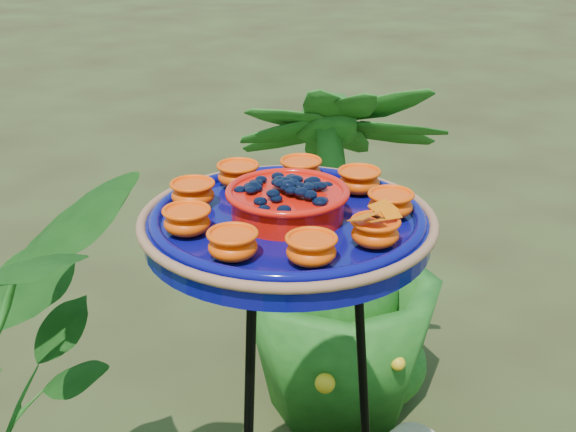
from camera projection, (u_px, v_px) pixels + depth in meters
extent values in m
torus|color=black|center=(288.00, 248.00, 1.19)|extent=(0.28, 0.28, 0.01)
cylinder|color=black|center=(249.00, 423.00, 1.46)|extent=(0.03, 0.08, 0.82)
cylinder|color=#080960|center=(288.00, 229.00, 1.18)|extent=(0.50, 0.50, 0.04)
torus|color=#966343|center=(288.00, 219.00, 1.17)|extent=(0.44, 0.44, 0.01)
torus|color=#080960|center=(288.00, 217.00, 1.17)|extent=(0.40, 0.40, 0.02)
cylinder|color=red|center=(288.00, 205.00, 1.16)|extent=(0.20, 0.20, 0.04)
torus|color=red|center=(288.00, 192.00, 1.15)|extent=(0.18, 0.18, 0.01)
ellipsoid|color=black|center=(288.00, 188.00, 1.15)|extent=(0.15, 0.15, 0.03)
ellipsoid|color=#FF3902|center=(359.00, 183.00, 1.25)|extent=(0.07, 0.07, 0.03)
cylinder|color=#FF4D05|center=(359.00, 173.00, 1.25)|extent=(0.06, 0.06, 0.01)
ellipsoid|color=#FF3902|center=(301.00, 172.00, 1.30)|extent=(0.07, 0.07, 0.03)
cylinder|color=#FF4D05|center=(301.00, 163.00, 1.29)|extent=(0.06, 0.06, 0.01)
ellipsoid|color=#FF3902|center=(238.00, 177.00, 1.28)|extent=(0.07, 0.07, 0.03)
cylinder|color=#FF4D05|center=(238.00, 167.00, 1.27)|extent=(0.06, 0.06, 0.01)
ellipsoid|color=#FF3902|center=(193.00, 195.00, 1.21)|extent=(0.07, 0.07, 0.03)
cylinder|color=#FF4D05|center=(192.00, 185.00, 1.20)|extent=(0.06, 0.06, 0.01)
ellipsoid|color=#FF3902|center=(187.00, 223.00, 1.11)|extent=(0.07, 0.07, 0.03)
cylinder|color=#FF4D05|center=(187.00, 212.00, 1.11)|extent=(0.06, 0.06, 0.01)
ellipsoid|color=#FF3902|center=(233.00, 247.00, 1.04)|extent=(0.07, 0.07, 0.03)
cylinder|color=#FF4D05|center=(232.00, 236.00, 1.03)|extent=(0.06, 0.06, 0.01)
ellipsoid|color=#FF3902|center=(311.00, 252.00, 1.03)|extent=(0.07, 0.07, 0.03)
cylinder|color=#FF4D05|center=(311.00, 240.00, 1.02)|extent=(0.06, 0.06, 0.01)
ellipsoid|color=#FF3902|center=(375.00, 234.00, 1.08)|extent=(0.07, 0.07, 0.03)
cylinder|color=#FF4D05|center=(376.00, 223.00, 1.07)|extent=(0.06, 0.06, 0.01)
ellipsoid|color=#FF3902|center=(390.00, 206.00, 1.17)|extent=(0.07, 0.07, 0.03)
cylinder|color=#FF4D05|center=(391.00, 196.00, 1.16)|extent=(0.06, 0.06, 0.01)
cylinder|color=black|center=(376.00, 217.00, 1.07)|extent=(0.01, 0.03, 0.00)
cube|color=orange|center=(364.00, 217.00, 1.05)|extent=(0.04, 0.03, 0.01)
cube|color=orange|center=(384.00, 208.00, 1.08)|extent=(0.04, 0.03, 0.01)
imported|color=#195115|center=(343.00, 250.00, 2.00)|extent=(0.72, 0.72, 0.92)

